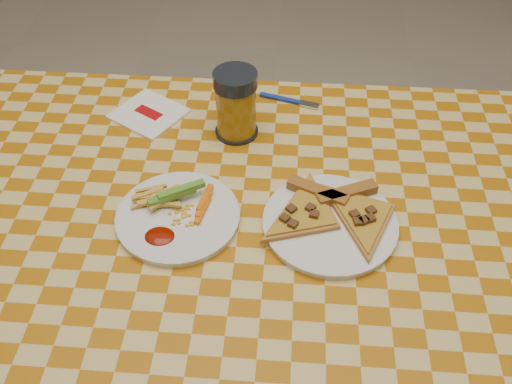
% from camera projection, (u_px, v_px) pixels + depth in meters
% --- Properties ---
extents(table, '(1.28, 0.88, 0.76)m').
position_uv_depth(table, '(241.00, 243.00, 1.10)').
color(table, silver).
rests_on(table, ground).
extents(plate_left, '(0.24, 0.24, 0.01)m').
position_uv_depth(plate_left, '(178.00, 218.00, 1.03)').
color(plate_left, white).
rests_on(plate_left, table).
extents(plate_right, '(0.30, 0.30, 0.01)m').
position_uv_depth(plate_right, '(330.00, 224.00, 1.02)').
color(plate_right, white).
rests_on(plate_right, table).
extents(fries_veggies, '(0.16, 0.15, 0.04)m').
position_uv_depth(fries_veggies, '(174.00, 205.00, 1.03)').
color(fries_veggies, gold).
rests_on(fries_veggies, plate_left).
extents(pizza_slices, '(0.32, 0.27, 0.02)m').
position_uv_depth(pizza_slices, '(332.00, 212.00, 1.02)').
color(pizza_slices, '#AF8436').
rests_on(pizza_slices, plate_right).
extents(drink_glass, '(0.09, 0.09, 0.15)m').
position_uv_depth(drink_glass, '(236.00, 105.00, 1.16)').
color(drink_glass, black).
rests_on(drink_glass, table).
extents(napkin, '(0.18, 0.18, 0.01)m').
position_uv_depth(napkin, '(149.00, 114.00, 1.26)').
color(napkin, white).
rests_on(napkin, table).
extents(fork, '(0.14, 0.05, 0.01)m').
position_uv_depth(fork, '(290.00, 100.00, 1.29)').
color(fork, navy).
rests_on(fork, table).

